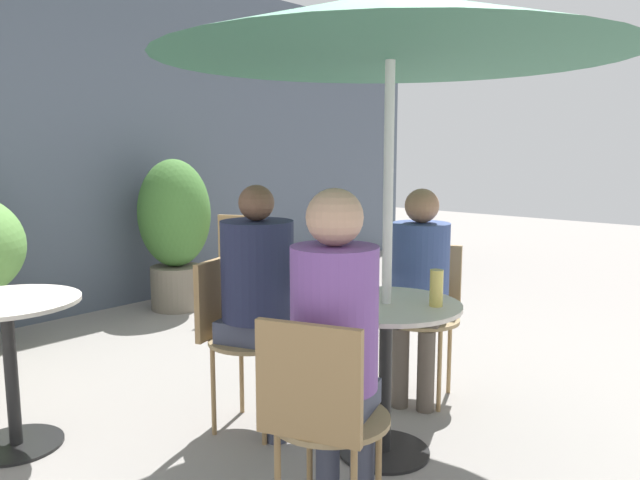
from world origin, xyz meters
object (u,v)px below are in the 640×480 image
object	(u,v)px
bistro_chair_4	(244,253)
beer_glass_1	(338,286)
cafe_table_near	(386,346)
seated_person_2	(336,332)
beer_glass_0	(436,288)
umbrella	(391,26)
bistro_chair_2	(320,410)
cafe_table_far	(9,343)
seated_person_0	(420,276)
potted_plant_1	(175,226)
bistro_chair_0	(425,303)
seated_person_1	(260,288)
bistro_chair_1	(235,325)

from	to	relation	value
bistro_chair_4	beer_glass_1	world-z (taller)	beer_glass_1
cafe_table_near	seated_person_2	bearing A→B (deg)	-161.23
beer_glass_0	umbrella	bearing A→B (deg)	117.12
bistro_chair_2	beer_glass_0	distance (m)	0.89
cafe_table_far	beer_glass_1	xyz separation A→B (m)	(1.00, -1.18, 0.28)
bistro_chair_2	seated_person_0	bearing A→B (deg)	-90.00
bistro_chair_4	potted_plant_1	bearing A→B (deg)	-0.73
seated_person_2	bistro_chair_0	bearing A→B (deg)	-90.00
beer_glass_0	seated_person_1	bearing A→B (deg)	110.90
umbrella	potted_plant_1	bearing A→B (deg)	71.75
seated_person_0	umbrella	size ratio (longest dim) A/B	0.58
umbrella	beer_glass_0	bearing A→B (deg)	-62.88
bistro_chair_4	potted_plant_1	world-z (taller)	potted_plant_1
cafe_table_far	umbrella	distance (m)	2.26
cafe_table_far	umbrella	bearing A→B (deg)	-50.97
bistro_chair_1	seated_person_2	size ratio (longest dim) A/B	0.67
bistro_chair_4	seated_person_0	xyz separation A→B (m)	(-0.63, -2.13, 0.19)
bistro_chair_1	potted_plant_1	size ratio (longest dim) A/B	0.65
bistro_chair_0	beer_glass_1	xyz separation A→B (m)	(-0.86, -0.06, 0.26)
seated_person_1	beer_glass_0	bearing A→B (deg)	-87.86
bistro_chair_1	seated_person_1	world-z (taller)	seated_person_1
cafe_table_near	beer_glass_0	xyz separation A→B (m)	(0.10, -0.20, 0.29)
potted_plant_1	bistro_chair_0	bearing A→B (deg)	-94.66
cafe_table_near	potted_plant_1	xyz separation A→B (m)	(0.97, 2.93, 0.22)
bistro_chair_1	beer_glass_0	xyz separation A→B (m)	(0.36, -0.95, 0.27)
seated_person_2	umbrella	distance (m)	1.33
cafe_table_near	umbrella	distance (m)	1.41
cafe_table_far	bistro_chair_4	size ratio (longest dim) A/B	0.84
umbrella	cafe_table_near	bearing A→B (deg)	143.13
bistro_chair_0	umbrella	size ratio (longest dim) A/B	0.42
seated_person_0	seated_person_2	xyz separation A→B (m)	(-1.22, -0.42, 0.05)
cafe_table_far	bistro_chair_4	xyz separation A→B (m)	(2.35, 0.97, 0.02)
beer_glass_0	bistro_chair_0	bearing A→B (deg)	34.87
seated_person_0	potted_plant_1	size ratio (longest dim) A/B	0.91
bistro_chair_1	seated_person_1	distance (m)	0.25
bistro_chair_0	bistro_chair_1	distance (m)	1.12
seated_person_0	cafe_table_near	bearing A→B (deg)	-90.00
bistro_chair_2	bistro_chair_4	xyz separation A→B (m)	(1.99, 2.59, 0.00)
bistro_chair_1	umbrella	size ratio (longest dim) A/B	0.42
bistro_chair_2	seated_person_0	world-z (taller)	seated_person_0
cafe_table_near	cafe_table_far	size ratio (longest dim) A/B	1.00
seated_person_0	umbrella	distance (m)	1.37
seated_person_1	potted_plant_1	distance (m)	2.60
bistro_chair_1	bistro_chair_0	bearing A→B (deg)	-45.00
bistro_chair_4	seated_person_0	size ratio (longest dim) A/B	0.72
cafe_table_near	umbrella	xyz separation A→B (m)	(0.00, -0.00, 1.41)
cafe_table_near	potted_plant_1	world-z (taller)	potted_plant_1
bistro_chair_4	beer_glass_1	distance (m)	2.55
bistro_chair_0	umbrella	bearing A→B (deg)	-90.00
bistro_chair_1	seated_person_2	bearing A→B (deg)	-129.24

